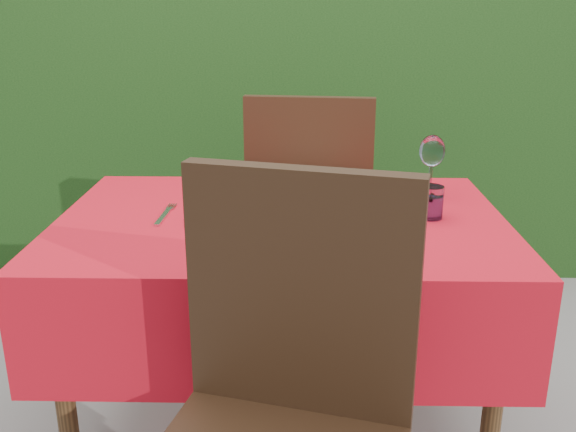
{
  "coord_description": "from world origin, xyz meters",
  "views": [
    {
      "loc": [
        0.05,
        -1.72,
        1.33
      ],
      "look_at": [
        0.02,
        -0.05,
        0.77
      ],
      "focal_mm": 40.0,
      "sensor_mm": 36.0,
      "label": 1
    }
  ],
  "objects_px": {
    "pasta_plate": "(301,184)",
    "wine_glass": "(432,154)",
    "water_glass": "(430,204)",
    "chair_far": "(311,206)",
    "fork": "(163,216)",
    "chair_near": "(285,406)",
    "pizza_plate": "(273,220)"
  },
  "relations": [
    {
      "from": "pizza_plate",
      "to": "pasta_plate",
      "type": "xyz_separation_m",
      "value": [
        0.08,
        0.36,
        -0.0
      ]
    },
    {
      "from": "chair_near",
      "to": "chair_far",
      "type": "height_order",
      "value": "chair_near"
    },
    {
      "from": "chair_far",
      "to": "pizza_plate",
      "type": "height_order",
      "value": "chair_far"
    },
    {
      "from": "fork",
      "to": "wine_glass",
      "type": "bearing_deg",
      "value": 18.65
    },
    {
      "from": "water_glass",
      "to": "wine_glass",
      "type": "height_order",
      "value": "wine_glass"
    },
    {
      "from": "pasta_plate",
      "to": "water_glass",
      "type": "bearing_deg",
      "value": -34.29
    },
    {
      "from": "pizza_plate",
      "to": "pasta_plate",
      "type": "distance_m",
      "value": 0.37
    },
    {
      "from": "chair_near",
      "to": "pasta_plate",
      "type": "distance_m",
      "value": 0.94
    },
    {
      "from": "wine_glass",
      "to": "fork",
      "type": "xyz_separation_m",
      "value": [
        -0.79,
        -0.23,
        -0.13
      ]
    },
    {
      "from": "pasta_plate",
      "to": "chair_near",
      "type": "bearing_deg",
      "value": -91.87
    },
    {
      "from": "water_glass",
      "to": "pizza_plate",
      "type": "bearing_deg",
      "value": -165.06
    },
    {
      "from": "chair_near",
      "to": "pizza_plate",
      "type": "height_order",
      "value": "chair_near"
    },
    {
      "from": "chair_near",
      "to": "wine_glass",
      "type": "relative_size",
      "value": 5.34
    },
    {
      "from": "chair_far",
      "to": "wine_glass",
      "type": "bearing_deg",
      "value": 137.78
    },
    {
      "from": "chair_far",
      "to": "fork",
      "type": "xyz_separation_m",
      "value": [
        -0.43,
        -0.63,
        0.17
      ]
    },
    {
      "from": "chair_near",
      "to": "water_glass",
      "type": "height_order",
      "value": "chair_near"
    },
    {
      "from": "pizza_plate",
      "to": "wine_glass",
      "type": "bearing_deg",
      "value": 34.81
    },
    {
      "from": "chair_far",
      "to": "chair_near",
      "type": "bearing_deg",
      "value": 92.84
    },
    {
      "from": "chair_far",
      "to": "water_glass",
      "type": "relative_size",
      "value": 10.98
    },
    {
      "from": "chair_near",
      "to": "pizza_plate",
      "type": "xyz_separation_m",
      "value": [
        -0.05,
        0.56,
        0.18
      ]
    },
    {
      "from": "fork",
      "to": "chair_near",
      "type": "bearing_deg",
      "value": -58.84
    },
    {
      "from": "chair_far",
      "to": "water_glass",
      "type": "xyz_separation_m",
      "value": [
        0.33,
        -0.62,
        0.21
      ]
    },
    {
      "from": "chair_far",
      "to": "pizza_plate",
      "type": "xyz_separation_m",
      "value": [
        -0.11,
        -0.73,
        0.2
      ]
    },
    {
      "from": "chair_near",
      "to": "wine_glass",
      "type": "xyz_separation_m",
      "value": [
        0.43,
        0.89,
        0.29
      ]
    },
    {
      "from": "fork",
      "to": "chair_far",
      "type": "bearing_deg",
      "value": 58.58
    },
    {
      "from": "pizza_plate",
      "to": "water_glass",
      "type": "distance_m",
      "value": 0.45
    },
    {
      "from": "pizza_plate",
      "to": "fork",
      "type": "relative_size",
      "value": 1.91
    },
    {
      "from": "chair_far",
      "to": "pizza_plate",
      "type": "bearing_deg",
      "value": 87.13
    },
    {
      "from": "wine_glass",
      "to": "fork",
      "type": "bearing_deg",
      "value": -164.0
    },
    {
      "from": "pasta_plate",
      "to": "wine_glass",
      "type": "bearing_deg",
      "value": -4.64
    },
    {
      "from": "chair_far",
      "to": "fork",
      "type": "distance_m",
      "value": 0.78
    },
    {
      "from": "chair_near",
      "to": "water_glass",
      "type": "xyz_separation_m",
      "value": [
        0.39,
        0.68,
        0.2
      ]
    }
  ]
}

